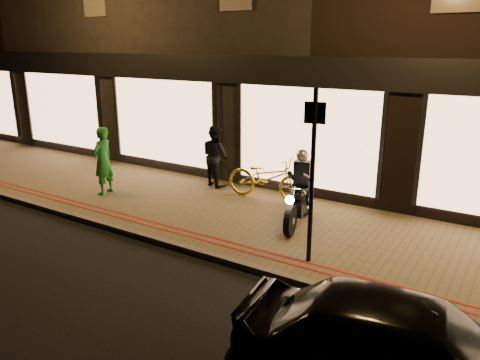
# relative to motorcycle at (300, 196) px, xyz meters

# --- Properties ---
(ground) EXTENTS (90.00, 90.00, 0.00)m
(ground) POSITION_rel_motorcycle_xyz_m (-0.70, -2.22, -0.73)
(ground) COLOR black
(ground) RESTS_ON ground
(sidewalk) EXTENTS (50.00, 4.00, 0.12)m
(sidewalk) POSITION_rel_motorcycle_xyz_m (-0.70, -0.22, -0.67)
(sidewalk) COLOR brown
(sidewalk) RESTS_ON ground
(kerb_stone) EXTENTS (50.00, 0.14, 0.12)m
(kerb_stone) POSITION_rel_motorcycle_xyz_m (-0.70, -2.17, -0.67)
(kerb_stone) COLOR #59544C
(kerb_stone) RESTS_ON ground
(red_kerb_lines) EXTENTS (50.00, 0.26, 0.01)m
(red_kerb_lines) POSITION_rel_motorcycle_xyz_m (-0.70, -1.67, -0.61)
(red_kerb_lines) COLOR maroon
(red_kerb_lines) RESTS_ON sidewalk
(building_row) EXTENTS (48.00, 10.11, 8.50)m
(building_row) POSITION_rel_motorcycle_xyz_m (-0.70, 6.77, 3.51)
(building_row) COLOR black
(building_row) RESTS_ON ground
(motorcycle) EXTENTS (0.68, 1.93, 1.59)m
(motorcycle) POSITION_rel_motorcycle_xyz_m (0.00, 0.00, 0.00)
(motorcycle) COLOR black
(motorcycle) RESTS_ON sidewalk
(sign_post) EXTENTS (0.35, 0.10, 3.00)m
(sign_post) POSITION_rel_motorcycle_xyz_m (0.90, -1.49, 1.06)
(sign_post) COLOR black
(sign_post) RESTS_ON sidewalk
(bicycle_gold) EXTENTS (2.11, 0.90, 1.08)m
(bicycle_gold) POSITION_rel_motorcycle_xyz_m (-1.38, 1.07, -0.08)
(bicycle_gold) COLOR gold
(bicycle_gold) RESTS_ON sidewalk
(person_green) EXTENTS (0.49, 0.67, 1.71)m
(person_green) POSITION_rel_motorcycle_xyz_m (-5.05, -0.75, 0.24)
(person_green) COLOR #1F7429
(person_green) RESTS_ON sidewalk
(person_dark) EXTENTS (0.96, 0.85, 1.62)m
(person_dark) POSITION_rel_motorcycle_xyz_m (-3.09, 1.33, 0.20)
(person_dark) COLOR black
(person_dark) RESTS_ON sidewalk
(parked_car) EXTENTS (3.97, 2.02, 1.30)m
(parked_car) POSITION_rel_motorcycle_xyz_m (3.15, -3.94, -0.09)
(parked_car) COLOR black
(parked_car) RESTS_ON ground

